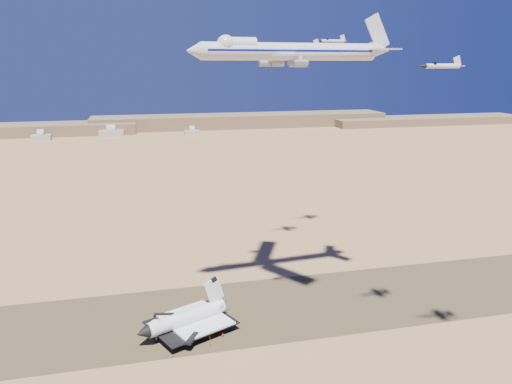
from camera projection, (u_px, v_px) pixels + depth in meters
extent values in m
plane|color=#A47D49|center=(227.00, 313.00, 184.76)|extent=(1200.00, 1200.00, 0.00)
cube|color=#4F3E27|center=(227.00, 313.00, 184.75)|extent=(600.00, 50.00, 0.06)
cube|color=olive|center=(242.00, 121.00, 717.83)|extent=(420.00, 60.00, 18.00)
cube|color=olive|center=(427.00, 120.00, 753.59)|extent=(300.00, 60.00, 11.00)
cube|color=#B5AEA0|center=(41.00, 138.00, 594.78)|extent=(22.00, 14.00, 6.50)
cube|color=#B5AEA0|center=(111.00, 133.00, 626.80)|extent=(30.00, 15.00, 7.50)
cube|color=#B5AEA0|center=(192.00, 133.00, 640.19)|extent=(19.00, 12.50, 5.50)
cylinder|color=white|center=(186.00, 318.00, 170.48)|extent=(27.81, 16.18, 4.95)
cone|color=black|center=(143.00, 333.00, 160.93)|extent=(5.56, 5.92, 4.70)
sphere|color=white|center=(156.00, 326.00, 163.48)|extent=(4.60, 4.60, 4.60)
cube|color=white|center=(195.00, 320.00, 173.09)|extent=(26.47, 27.35, 0.80)
cube|color=black|center=(191.00, 322.00, 172.14)|extent=(32.91, 30.26, 0.44)
cube|color=white|center=(214.00, 290.00, 175.57)|extent=(7.72, 3.94, 10.18)
cylinder|color=gray|center=(156.00, 339.00, 164.64)|extent=(0.32, 0.32, 2.83)
cylinder|color=black|center=(157.00, 341.00, 164.87)|extent=(1.05, 0.76, 0.97)
cylinder|color=gray|center=(207.00, 328.00, 171.23)|extent=(0.32, 0.32, 2.83)
cylinder|color=black|center=(207.00, 331.00, 171.46)|extent=(1.05, 0.76, 0.97)
cylinder|color=gray|center=(193.00, 318.00, 177.99)|extent=(0.32, 0.32, 2.83)
cylinder|color=black|center=(193.00, 321.00, 178.22)|extent=(1.05, 0.76, 0.97)
cylinder|color=silver|center=(291.00, 52.00, 168.80)|extent=(62.45, 11.12, 5.85)
cone|color=silver|center=(194.00, 51.00, 158.63)|extent=(5.05, 6.22, 5.85)
sphere|color=silver|center=(226.00, 44.00, 161.31)|extent=(6.04, 6.04, 6.04)
cube|color=silver|center=(314.00, 54.00, 156.19)|extent=(21.81, 27.51, 0.64)
cube|color=silver|center=(281.00, 56.00, 183.08)|extent=(18.34, 28.46, 0.64)
cube|color=silver|center=(385.00, 49.00, 173.14)|extent=(9.88, 11.13, 0.46)
cube|color=silver|center=(368.00, 50.00, 184.06)|extent=(8.82, 11.24, 0.46)
cube|color=silver|center=(377.00, 32.00, 177.11)|extent=(10.44, 1.53, 13.07)
cylinder|color=gray|center=(295.00, 63.00, 161.65)|extent=(4.76, 2.76, 2.38)
cylinder|color=gray|center=(300.00, 63.00, 153.53)|extent=(4.76, 2.76, 2.38)
cylinder|color=gray|center=(277.00, 63.00, 176.77)|extent=(4.76, 2.76, 2.38)
cylinder|color=gray|center=(265.00, 63.00, 183.77)|extent=(4.76, 2.76, 2.38)
imported|color=orange|center=(210.00, 338.00, 166.21)|extent=(0.61, 0.74, 1.73)
imported|color=orange|center=(210.00, 343.00, 162.91)|extent=(0.70, 0.92, 1.68)
imported|color=orange|center=(223.00, 335.00, 167.85)|extent=(1.09, 0.79, 1.67)
cylinder|color=silver|center=(443.00, 66.00, 140.10)|extent=(11.41, 2.43, 1.32)
cone|color=black|center=(422.00, 66.00, 137.95)|extent=(2.57, 1.46, 1.23)
sphere|color=black|center=(434.00, 64.00, 139.09)|extent=(1.32, 1.32, 1.32)
cube|color=silver|center=(445.00, 67.00, 140.45)|extent=(4.04, 7.85, 0.24)
cube|color=silver|center=(456.00, 66.00, 141.60)|extent=(2.53, 4.91, 0.19)
cube|color=silver|center=(457.00, 61.00, 141.33)|extent=(2.87, 0.52, 3.20)
cylinder|color=silver|center=(305.00, 46.00, 212.94)|extent=(12.13, 1.83, 1.41)
cone|color=black|center=(289.00, 46.00, 211.07)|extent=(2.66, 1.40, 1.31)
sphere|color=black|center=(298.00, 45.00, 212.03)|extent=(1.41, 1.41, 1.41)
cube|color=silver|center=(307.00, 47.00, 213.25)|extent=(3.80, 8.18, 0.25)
cube|color=silver|center=(316.00, 46.00, 214.24)|extent=(2.39, 5.11, 0.20)
cube|color=silver|center=(316.00, 43.00, 213.94)|extent=(3.05, 0.36, 3.41)
cylinder|color=silver|center=(333.00, 41.00, 231.85)|extent=(11.97, 2.75, 1.39)
cone|color=black|center=(319.00, 41.00, 229.47)|extent=(2.71, 1.58, 1.29)
sphere|color=black|center=(327.00, 40.00, 230.73)|extent=(1.39, 1.39, 1.39)
cube|color=silver|center=(335.00, 41.00, 232.23)|extent=(4.36, 8.28, 0.25)
cube|color=silver|center=(342.00, 41.00, 233.50)|extent=(2.74, 5.17, 0.20)
cube|color=silver|center=(343.00, 38.00, 233.21)|extent=(3.01, 0.59, 3.35)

